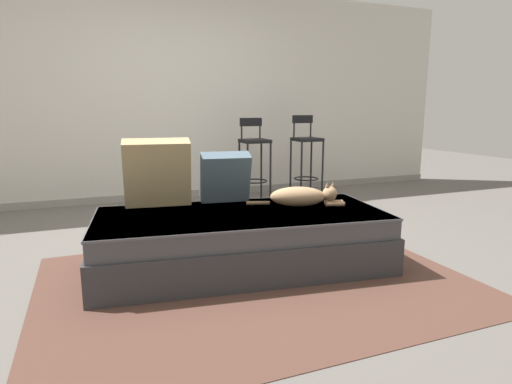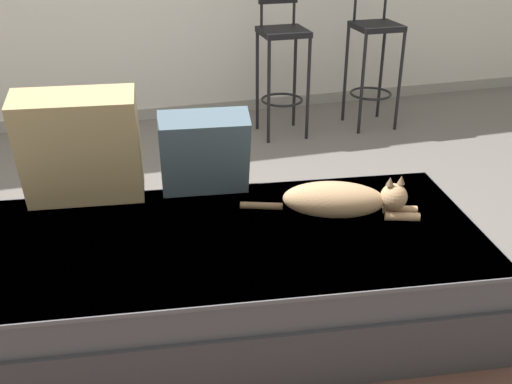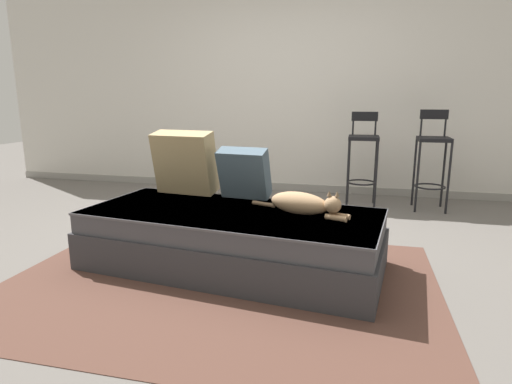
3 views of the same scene
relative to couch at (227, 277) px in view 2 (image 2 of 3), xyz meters
name	(u,v)px [view 2 (image 2 of 3)]	position (x,y,z in m)	size (l,w,h in m)	color
ground_plane	(209,267)	(0.00, 0.40, -0.21)	(16.00, 16.00, 0.00)	#66605B
wall_baseboard_trim	(152,113)	(0.00, 2.60, -0.16)	(8.00, 0.02, 0.09)	gray
area_rug	(247,365)	(0.00, -0.30, -0.20)	(2.76, 2.02, 0.01)	brown
couch	(227,277)	(0.00, 0.00, 0.00)	(2.16, 1.17, 0.41)	#353539
throw_pillow_corner	(80,148)	(-0.52, 0.43, 0.46)	(0.52, 0.32, 0.51)	tan
throw_pillow_middle	(204,153)	(-0.01, 0.36, 0.40)	(0.41, 0.29, 0.40)	#4C6070
cat	(341,200)	(0.49, 0.02, 0.28)	(0.71, 0.34, 0.19)	tan
bar_stool_near_window	(282,53)	(0.89, 2.02, 0.39)	(0.32, 0.32, 1.02)	black
bar_stool_by_doorway	(374,47)	(1.60, 2.02, 0.39)	(0.32, 0.32, 1.05)	black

